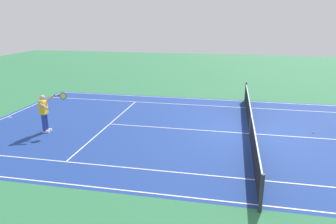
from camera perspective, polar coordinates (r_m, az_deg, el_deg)
ground_plane at (r=14.08m, az=14.54°, el=-3.80°), size 60.00×60.00×0.00m
court_slab at (r=14.08m, az=14.54°, el=-3.80°), size 24.20×11.40×0.00m
court_line_markings at (r=14.08m, az=14.54°, el=-3.79°), size 23.85×11.05×0.01m
tennis_net at (r=13.92m, az=14.69°, el=-1.91°), size 0.10×11.70×1.08m
tennis_player_near at (r=14.59m, az=-21.44°, el=0.12°), size 1.03×0.82×1.70m
tennis_ball at (r=15.08m, az=24.80°, el=-3.34°), size 0.07×0.07×0.07m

